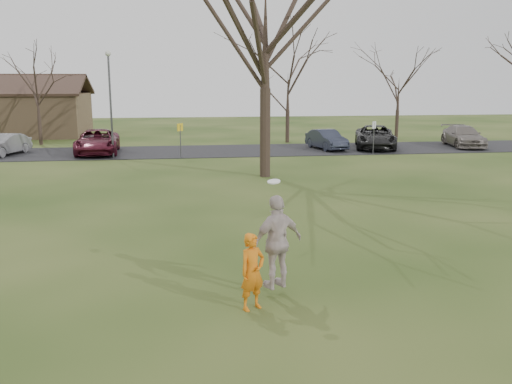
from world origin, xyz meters
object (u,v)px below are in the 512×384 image
catching_play (277,242)px  lamp_post (110,91)px  player_defender (252,272)px  car_6 (375,137)px  car_1 (4,145)px  big_tree (265,26)px  car_5 (327,139)px  car_7 (463,136)px  car_2 (97,142)px

catching_play → lamp_post: (-5.91, 22.35, 2.77)m
player_defender → car_6: 27.88m
car_1 → car_6: 23.94m
car_6 → big_tree: big_tree is taller
car_6 → catching_play: (-11.22, -24.61, 0.39)m
player_defender → car_1: size_ratio=0.40×
player_defender → lamp_post: bearing=73.0°
car_1 → lamp_post: lamp_post is taller
car_5 → catching_play: catching_play is taller
car_7 → catching_play: size_ratio=2.08×
car_1 → car_2: bearing=16.9°
big_tree → car_1: bearing=146.9°
player_defender → car_1: 27.89m
car_2 → big_tree: bearing=-49.2°
catching_play → big_tree: 16.08m
player_defender → big_tree: size_ratio=0.11×
car_7 → lamp_post: lamp_post is taller
lamp_post → big_tree: big_tree is taller
big_tree → car_7: bearing=32.4°
catching_play → lamp_post: bearing=104.8°
catching_play → big_tree: (2.09, 14.85, 5.80)m
car_2 → lamp_post: 3.95m
car_5 → big_tree: 12.93m
catching_play → big_tree: bearing=82.0°
player_defender → catching_play: 0.97m
player_defender → car_2: (-6.47, 25.01, 0.01)m
car_1 → lamp_post: (6.80, -2.16, 3.28)m
car_1 → car_6: (23.94, 0.10, 0.12)m
player_defender → big_tree: 16.89m
car_2 → car_6: 18.31m
player_defender → car_2: player_defender is taller
car_7 → big_tree: size_ratio=0.35×
car_2 → car_6: size_ratio=0.98×
lamp_post → big_tree: bearing=-43.2°
car_2 → catching_play: catching_play is taller
player_defender → car_7: player_defender is taller
car_2 → catching_play: size_ratio=2.30×
catching_play → player_defender: bearing=-134.9°
player_defender → catching_play: (0.62, 0.62, 0.41)m
car_1 → catching_play: size_ratio=1.66×
car_1 → catching_play: (12.71, -24.51, 0.51)m
car_6 → lamp_post: 17.57m
car_5 → car_6: size_ratio=0.72×
car_2 → car_5: bearing=-2.3°
car_5 → catching_play: 25.80m
car_1 → lamp_post: 7.85m
car_5 → big_tree: big_tree is taller
big_tree → car_2: bearing=133.9°
car_7 → big_tree: bearing=-138.1°
player_defender → car_5: player_defender is taller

